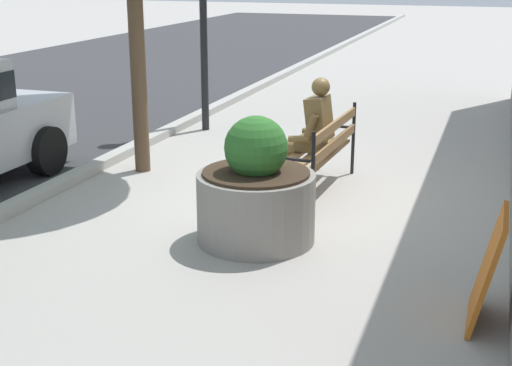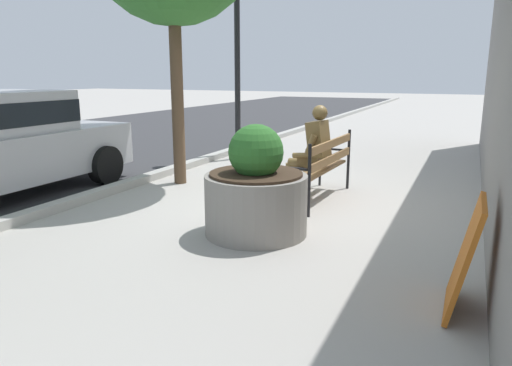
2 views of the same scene
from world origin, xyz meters
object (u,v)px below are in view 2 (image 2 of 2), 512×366
Objects in this scene: leaning_signboard at (465,256)px; concrete_planter at (256,194)px; park_bench at (320,163)px; lamp_post at (237,36)px; bronze_statue_seated at (309,153)px.

concrete_planter is at bearing 65.04° from leaning_signboard.
leaning_signboard is (-1.03, -2.21, -0.03)m from concrete_planter.
lamp_post is at bearing 44.98° from park_bench.
concrete_planter is 1.41× the size of leaning_signboard.
park_bench is 2.03× the size of leaning_signboard.
bronze_statue_seated is at bearing -0.58° from concrete_planter.
bronze_statue_seated is 1.52× the size of leaning_signboard.
bronze_statue_seated is at bearing 36.88° from leaning_signboard.
leaning_signboard is at bearing -114.96° from concrete_planter.
park_bench is 0.47× the size of lamp_post.
bronze_statue_seated reaches higher than park_bench.
park_bench is 4.23m from lamp_post.
bronze_statue_seated is 0.35× the size of lamp_post.
concrete_planter reaches higher than park_bench.
bronze_statue_seated is at bearing 58.41° from park_bench.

